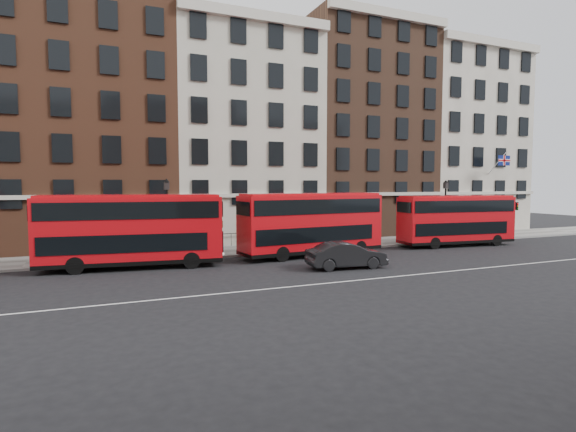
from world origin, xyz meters
name	(u,v)px	position (x,y,z in m)	size (l,w,h in m)	color
ground	(334,274)	(0.00, 0.00, 0.00)	(120.00, 120.00, 0.00)	black
pavement	(269,248)	(0.00, 10.50, 0.07)	(80.00, 5.00, 0.15)	slate
kerb	(281,253)	(0.00, 8.00, 0.08)	(80.00, 0.30, 0.16)	gray
road_centre_line	(352,281)	(0.00, -2.00, 0.01)	(70.00, 0.12, 0.01)	white
building_terrace	(237,128)	(-0.31, 17.88, 10.24)	(64.00, 11.95, 22.00)	#B9B1A0
bus_b	(131,229)	(-10.42, 6.35, 2.39)	(10.85, 3.83, 4.46)	red
bus_c	(312,222)	(1.69, 6.35, 2.39)	(10.81, 3.58, 4.46)	red
bus_d	(456,219)	(14.96, 6.35, 2.24)	(10.10, 3.30, 4.17)	red
car_front	(347,255)	(1.55, 1.24, 0.80)	(1.69, 4.85, 1.60)	black
lamp_post_left	(167,214)	(-7.97, 8.70, 3.08)	(0.44, 0.44, 5.33)	black
lamp_post_right	(445,207)	(15.94, 8.68, 3.08)	(0.44, 0.44, 5.33)	black
traffic_light	(516,212)	(24.00, 8.21, 2.45)	(0.25, 0.45, 3.27)	black
iron_railings	(259,238)	(0.00, 12.70, 0.65)	(6.60, 0.06, 1.00)	black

